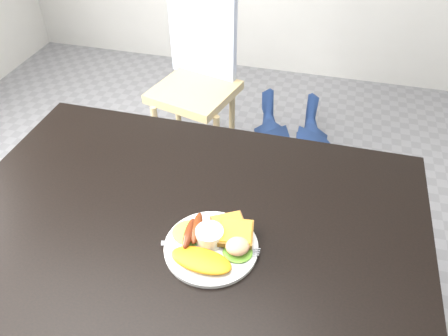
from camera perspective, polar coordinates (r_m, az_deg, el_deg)
The scene contains 14 objects.
dining_table at distance 1.13m, azimuth -4.70°, elevation -7.01°, with size 1.20×0.80×0.04m, color black.
dining_chair at distance 2.18m, azimuth -3.92°, elevation 9.89°, with size 0.36×0.36×0.04m, color tan.
person at distance 1.76m, azimuth 10.53°, elevation 10.68°, with size 0.51×0.34×1.41m, color navy.
plate at distance 1.04m, azimuth -1.69°, elevation -10.29°, with size 0.22×0.22×0.01m, color white.
lettuce_left at distance 1.06m, azimuth -4.44°, elevation -8.39°, with size 0.09×0.08×0.01m, color #319220.
lettuce_right at distance 1.02m, azimuth 1.80°, elevation -10.94°, with size 0.07×0.06×0.01m, color #39881F.
omelette at distance 1.00m, azimuth -3.00°, elevation -11.94°, with size 0.14×0.07×0.02m, color orange.
sausage_a at distance 1.04m, azimuth -4.58°, elevation -8.47°, with size 0.02×0.09×0.02m, color #632712.
sausage_b at distance 1.05m, azimuth -3.58°, elevation -7.81°, with size 0.02×0.10×0.02m, color maroon.
ramekin at distance 1.03m, azimuth -1.91°, elevation -8.88°, with size 0.07×0.07×0.04m, color white.
toast_a at distance 1.07m, azimuth 0.68°, elevation -7.67°, with size 0.08×0.08×0.01m, color brown.
toast_b at distance 1.04m, azimuth 1.58°, elevation -8.50°, with size 0.08×0.08×0.01m, color olive.
potato_salad at distance 1.01m, azimuth 1.76°, elevation -10.19°, with size 0.06×0.05×0.03m, color beige.
fork at distance 1.05m, azimuth -3.40°, elevation -9.55°, with size 0.17×0.01×0.00m, color #ADAFB7.
Camera 1 is at (0.28, -0.71, 1.57)m, focal length 35.00 mm.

